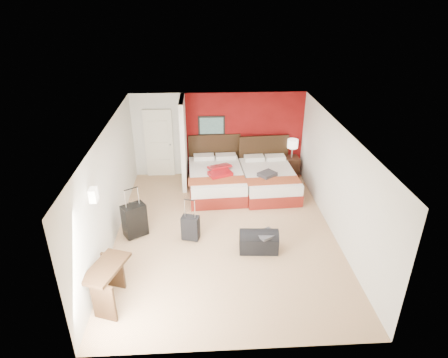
{
  "coord_description": "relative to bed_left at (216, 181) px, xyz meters",
  "views": [
    {
      "loc": [
        -0.45,
        -7.46,
        5.11
      ],
      "look_at": [
        0.02,
        0.8,
        1.0
      ],
      "focal_mm": 30.81,
      "sensor_mm": 36.0,
      "label": 1
    }
  ],
  "objects": [
    {
      "name": "desk",
      "position": [
        -2.07,
        -4.15,
        0.09
      ],
      "size": [
        0.78,
        1.07,
        0.8
      ],
      "primitive_type": "cube",
      "rotation": [
        0.0,
        0.0,
        -0.34
      ],
      "color": "#321E10",
      "rests_on": "ground"
    },
    {
      "name": "jacket_bundle",
      "position": [
        1.36,
        -0.37,
        0.34
      ],
      "size": [
        0.56,
        0.55,
        0.11
      ],
      "primitive_type": "cube",
      "rotation": [
        0.0,
        0.0,
        0.65
      ],
      "color": "#38383D",
      "rests_on": "bed_right"
    },
    {
      "name": "entry_door",
      "position": [
        -1.63,
        1.13,
        0.71
      ],
      "size": [
        0.82,
        0.06,
        2.05
      ],
      "primitive_type": "cube",
      "color": "silver",
      "rests_on": "ground"
    },
    {
      "name": "nightstand",
      "position": [
        2.29,
        0.86,
        -0.01
      ],
      "size": [
        0.47,
        0.47,
        0.61
      ],
      "primitive_type": "cube",
      "rotation": [
        0.0,
        0.0,
        0.09
      ],
      "color": "#321B10",
      "rests_on": "ground"
    },
    {
      "name": "jacket_draped",
      "position": [
        0.96,
        -2.83,
        0.13
      ],
      "size": [
        0.52,
        0.5,
        0.05
      ],
      "primitive_type": "cube",
      "rotation": [
        0.0,
        0.0,
        0.53
      ],
      "color": "#3E3E44",
      "rests_on": "duffel_bag"
    },
    {
      "name": "partition_wall",
      "position": [
        -0.88,
        0.54,
        0.94
      ],
      "size": [
        0.12,
        1.2,
        2.5
      ],
      "primitive_type": "cube",
      "color": "silver",
      "rests_on": "ground"
    },
    {
      "name": "red_suitcase_open",
      "position": [
        0.1,
        -0.1,
        0.37
      ],
      "size": [
        0.86,
        0.98,
        0.1
      ],
      "primitive_type": "cube",
      "rotation": [
        0.0,
        0.0,
        0.38
      ],
      "color": "#9E0D14",
      "rests_on": "bed_left"
    },
    {
      "name": "suitcase_charcoal",
      "position": [
        -0.66,
        -2.29,
        -0.03
      ],
      "size": [
        0.43,
        0.34,
        0.56
      ],
      "primitive_type": "cube",
      "rotation": [
        0.0,
        0.0,
        -0.29
      ],
      "color": "black",
      "rests_on": "ground"
    },
    {
      "name": "suitcase_navy",
      "position": [
        -1.93,
        -1.93,
        -0.07
      ],
      "size": [
        0.36,
        0.23,
        0.49
      ],
      "primitive_type": "cube",
      "rotation": [
        0.0,
        0.0,
        0.06
      ],
      "color": "black",
      "rests_on": "ground"
    },
    {
      "name": "bed_right",
      "position": [
        1.46,
        -0.07,
        -0.01
      ],
      "size": [
        1.52,
        2.09,
        0.61
      ],
      "primitive_type": "cube",
      "rotation": [
        0.0,
        0.0,
        0.05
      ],
      "color": "white",
      "rests_on": "ground"
    },
    {
      "name": "duffel_bag",
      "position": [
        0.81,
        -2.78,
        -0.11
      ],
      "size": [
        0.85,
        0.5,
        0.42
      ],
      "primitive_type": "cube",
      "rotation": [
        0.0,
        0.0,
        -0.07
      ],
      "color": "black",
      "rests_on": "ground"
    },
    {
      "name": "bed_left",
      "position": [
        0.0,
        0.0,
        0.0
      ],
      "size": [
        1.57,
        2.17,
        0.63
      ],
      "primitive_type": "cube",
      "rotation": [
        0.0,
        0.0,
        0.05
      ],
      "color": "white",
      "rests_on": "ground"
    },
    {
      "name": "red_accent_panel",
      "position": [
        0.87,
        1.16,
        0.94
      ],
      "size": [
        3.5,
        0.04,
        2.5
      ],
      "primitive_type": "cube",
      "color": "maroon",
      "rests_on": "ground"
    },
    {
      "name": "ground",
      "position": [
        0.12,
        -2.07,
        -0.31
      ],
      "size": [
        6.5,
        6.5,
        0.0
      ],
      "primitive_type": "plane",
      "color": "#D8B185",
      "rests_on": "ground"
    },
    {
      "name": "table_lamp",
      "position": [
        2.29,
        0.86,
        0.57
      ],
      "size": [
        0.41,
        0.41,
        0.55
      ],
      "primitive_type": "cylinder",
      "rotation": [
        0.0,
        0.0,
        0.43
      ],
      "color": "silver",
      "rests_on": "nightstand"
    },
    {
      "name": "suitcase_black",
      "position": [
        -1.93,
        -2.07,
        0.07
      ],
      "size": [
        0.6,
        0.54,
        0.77
      ],
      "primitive_type": "cube",
      "rotation": [
        0.0,
        0.0,
        0.57
      ],
      "color": "black",
      "rests_on": "ground"
    },
    {
      "name": "room_walls",
      "position": [
        -1.28,
        -0.65,
        0.94
      ],
      "size": [
        5.02,
        6.52,
        2.5
      ],
      "color": "silver",
      "rests_on": "ground"
    }
  ]
}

